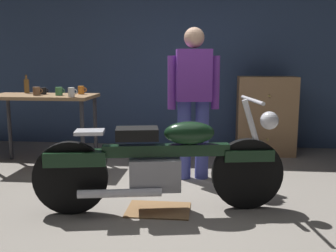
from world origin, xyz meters
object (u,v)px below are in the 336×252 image
object	(u,v)px
motorcycle	(162,162)
mug_green_speckled	(59,91)
mug_black_matte	(43,91)
person_standing	(194,97)
bottle	(27,86)
mug_white_ceramic	(72,92)
wooden_dresser	(266,116)
mug_brown_stoneware	(37,91)
mug_orange_travel	(81,90)

from	to	relation	value
motorcycle	mug_green_speckled	world-z (taller)	mug_green_speckled
mug_green_speckled	mug_black_matte	bearing A→B (deg)	153.22
person_standing	mug_black_matte	bearing A→B (deg)	-21.09
mug_green_speckled	bottle	bearing A→B (deg)	152.64
motorcycle	mug_white_ceramic	world-z (taller)	mug_white_ceramic
wooden_dresser	mug_white_ceramic	distance (m)	2.70
person_standing	mug_white_ceramic	bearing A→B (deg)	-12.51
person_standing	wooden_dresser	bearing A→B (deg)	-136.28
mug_brown_stoneware	person_standing	bearing A→B (deg)	-7.77
mug_green_speckled	bottle	xyz separation A→B (m)	(-0.55, 0.28, 0.05)
mug_brown_stoneware	mug_black_matte	bearing A→B (deg)	84.93
mug_white_ceramic	wooden_dresser	bearing A→B (deg)	26.25
mug_brown_stoneware	bottle	xyz separation A→B (m)	(-0.28, 0.31, 0.05)
bottle	mug_white_ceramic	bearing A→B (deg)	-31.55
mug_black_matte	mug_green_speckled	world-z (taller)	mug_green_speckled
mug_orange_travel	mug_white_ceramic	distance (m)	0.40
mug_white_ceramic	mug_green_speckled	bearing A→B (deg)	139.77
person_standing	mug_white_ceramic	distance (m)	1.42
motorcycle	bottle	xyz separation A→B (m)	(-1.96, 1.57, 0.55)
mug_black_matte	mug_orange_travel	size ratio (longest dim) A/B	0.99
person_standing	mug_orange_travel	world-z (taller)	person_standing
person_standing	mug_orange_travel	distance (m)	1.52
motorcycle	mug_black_matte	world-z (taller)	motorcycle
mug_orange_travel	bottle	bearing A→B (deg)	174.56
bottle	mug_black_matte	bearing A→B (deg)	-27.86
wooden_dresser	mug_orange_travel	size ratio (longest dim) A/B	9.77
wooden_dresser	mug_black_matte	xyz separation A→B (m)	(-2.88, -0.86, 0.39)
motorcycle	mug_black_matte	distance (m)	2.25
motorcycle	mug_orange_travel	size ratio (longest dim) A/B	19.24
motorcycle	mug_brown_stoneware	world-z (taller)	mug_brown_stoneware
mug_black_matte	bottle	bearing A→B (deg)	152.14
motorcycle	mug_brown_stoneware	xyz separation A→B (m)	(-1.69, 1.26, 0.50)
mug_green_speckled	bottle	world-z (taller)	bottle
mug_brown_stoneware	bottle	bearing A→B (deg)	131.96
wooden_dresser	mug_orange_travel	distance (m)	2.57
motorcycle	wooden_dresser	size ratio (longest dim) A/B	1.97
motorcycle	mug_white_ceramic	bearing A→B (deg)	127.07
motorcycle	mug_brown_stoneware	bearing A→B (deg)	132.87
mug_white_ceramic	mug_brown_stoneware	distance (m)	0.53
motorcycle	mug_brown_stoneware	distance (m)	2.17
motorcycle	person_standing	xyz separation A→B (m)	(0.23, 1.00, 0.48)
motorcycle	mug_black_matte	bearing A→B (deg)	129.43
mug_white_ceramic	mug_brown_stoneware	bearing A→B (deg)	161.33
mug_brown_stoneware	bottle	world-z (taller)	bottle
motorcycle	mug_black_matte	size ratio (longest dim) A/B	19.47
person_standing	bottle	size ratio (longest dim) A/B	6.93
wooden_dresser	mug_brown_stoneware	size ratio (longest dim) A/B	9.10
person_standing	bottle	world-z (taller)	person_standing
mug_orange_travel	mug_white_ceramic	size ratio (longest dim) A/B	1.02
wooden_dresser	person_standing	bearing A→B (deg)	-127.52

